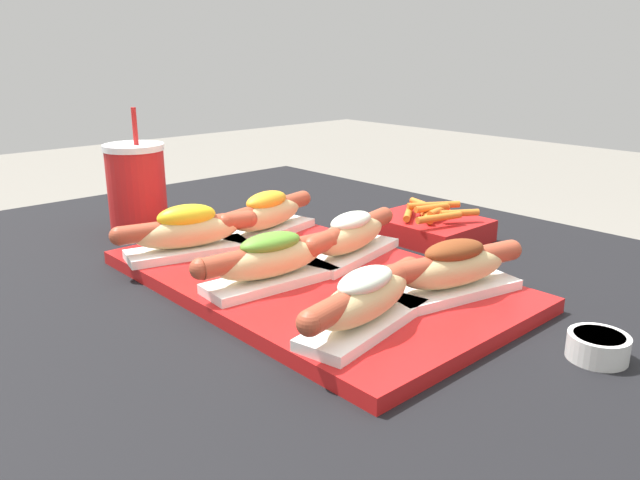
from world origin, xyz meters
The scene contains 10 objects.
serving_tray centered at (0.00, -0.01, 0.70)m, with size 0.54×0.33×0.02m.
hot_dog_0 centered at (-0.17, -0.09, 0.74)m, with size 0.10×0.21×0.07m.
hot_dog_1 centered at (0.00, -0.08, 0.74)m, with size 0.07×0.21×0.07m.
hot_dog_2 centered at (0.17, -0.08, 0.74)m, with size 0.09×0.21×0.07m.
hot_dog_3 centered at (-0.18, 0.05, 0.74)m, with size 0.09×0.21×0.07m.
hot_dog_4 centered at (-0.01, 0.07, 0.74)m, with size 0.10×0.21×0.07m.
hot_dog_5 centered at (0.17, 0.06, 0.74)m, with size 0.10×0.21×0.07m.
sauce_bowl centered at (0.35, 0.07, 0.71)m, with size 0.06×0.06×0.03m.
drink_cup centered at (-0.38, -0.06, 0.77)m, with size 0.10×0.10×0.21m.
fries_basket centered at (-0.03, 0.27, 0.71)m, with size 0.17×0.14×0.06m.
Camera 1 is at (0.58, -0.52, 0.99)m, focal length 35.00 mm.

